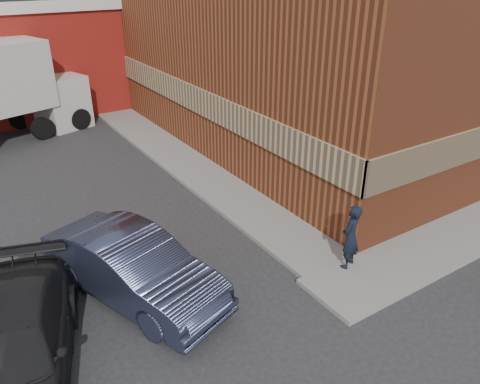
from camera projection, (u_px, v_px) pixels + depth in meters
ground at (312, 277)px, 11.65m from camera, size 90.00×90.00×0.00m
brick_building at (332, 21)px, 20.46m from camera, size 14.25×18.25×9.36m
sidewalk_west at (175, 156)px, 18.67m from camera, size 1.80×18.00×0.12m
man at (351, 237)px, 11.49m from camera, size 0.73×0.60×1.70m
sedan at (134, 268)px, 10.65m from camera, size 3.18×5.08×1.58m
suv_b at (11, 352)px, 8.41m from camera, size 3.61×5.57×1.50m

